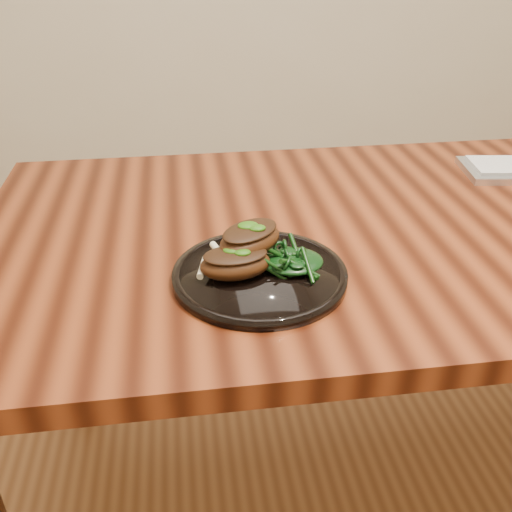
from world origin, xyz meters
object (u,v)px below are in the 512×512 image
Objects in this scene: desk at (411,256)px; greens_heap at (293,258)px; plate at (260,274)px; lamb_chop_front at (235,262)px.

greens_heap is (-0.27, -0.17, 0.11)m from desk.
lamb_chop_front is (-0.04, -0.01, 0.03)m from plate.
lamb_chop_front is 0.09m from greens_heap.
desk is 0.42m from lamb_chop_front.
greens_heap is at bearing 5.19° from plate.
desk is 13.86× the size of lamb_chop_front.
greens_heap reaches higher than desk.
plate is at bearing 13.58° from lamb_chop_front.
lamb_chop_front is at bearing -171.19° from greens_heap.
desk is 0.37m from plate.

